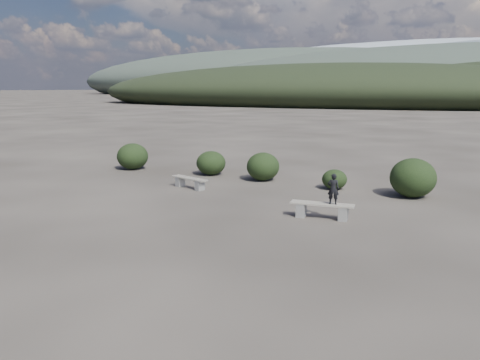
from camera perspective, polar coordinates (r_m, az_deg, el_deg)
The scene contains 10 objects.
ground at distance 10.29m, azimuth -6.19°, elevation -9.69°, with size 1200.00×1200.00×0.00m, color #2A2520.
bench_left at distance 17.34m, azimuth -6.16°, elevation -0.22°, with size 1.63×0.74×0.40m.
bench_right at distance 13.47m, azimuth 9.96°, elevation -3.53°, with size 1.82×0.59×0.45m.
seated_person at distance 13.29m, azimuth 11.30°, elevation -1.06°, with size 0.32×0.21×0.87m, color black.
shrub_a at distance 19.93m, azimuth -3.55°, elevation 2.09°, with size 1.24×1.24×1.02m, color black.
shrub_b at distance 18.70m, azimuth 2.82°, elevation 1.66°, with size 1.31×1.31×1.12m, color black.
shrub_c at distance 17.43m, azimuth 11.44°, elevation 0.08°, with size 0.91×0.91×0.73m, color black.
shrub_d at distance 16.82m, azimuth 20.33°, elevation 0.25°, with size 1.52×1.52×1.33m, color black.
shrub_f at distance 21.81m, azimuth -12.96°, elevation 2.83°, with size 1.40×1.40×1.18m, color black.
mountain_ridges at distance 347.45m, azimuth 24.68°, elevation 11.38°, with size 500.00×400.00×56.00m.
Camera 1 is at (5.21, -8.08, 3.66)m, focal length 35.00 mm.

